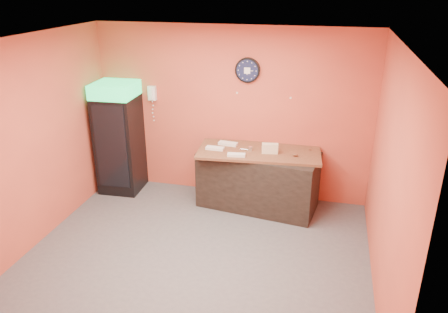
% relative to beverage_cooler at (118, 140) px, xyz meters
% --- Properties ---
extents(floor, '(4.50, 4.50, 0.00)m').
position_rel_beverage_cooler_xyz_m(floor, '(1.85, -1.61, -0.92)').
color(floor, '#47474C').
rests_on(floor, ground).
extents(back_wall, '(4.50, 0.02, 2.80)m').
position_rel_beverage_cooler_xyz_m(back_wall, '(1.85, 0.39, 0.48)').
color(back_wall, '#CA5239').
rests_on(back_wall, floor).
extents(left_wall, '(0.02, 4.00, 2.80)m').
position_rel_beverage_cooler_xyz_m(left_wall, '(-0.40, -1.61, 0.48)').
color(left_wall, '#CA5239').
rests_on(left_wall, floor).
extents(right_wall, '(0.02, 4.00, 2.80)m').
position_rel_beverage_cooler_xyz_m(right_wall, '(4.10, -1.61, 0.48)').
color(right_wall, '#CA5239').
rests_on(right_wall, floor).
extents(ceiling, '(4.50, 4.00, 0.02)m').
position_rel_beverage_cooler_xyz_m(ceiling, '(1.85, -1.61, 1.88)').
color(ceiling, white).
rests_on(ceiling, back_wall).
extents(beverage_cooler, '(0.69, 0.70, 1.89)m').
position_rel_beverage_cooler_xyz_m(beverage_cooler, '(0.00, 0.00, 0.00)').
color(beverage_cooler, black).
rests_on(beverage_cooler, floor).
extents(prep_counter, '(1.93, 1.06, 0.92)m').
position_rel_beverage_cooler_xyz_m(prep_counter, '(2.40, -0.02, -0.46)').
color(prep_counter, black).
rests_on(prep_counter, floor).
extents(wall_clock, '(0.39, 0.06, 0.39)m').
position_rel_beverage_cooler_xyz_m(wall_clock, '(2.12, 0.36, 1.20)').
color(wall_clock, black).
rests_on(wall_clock, back_wall).
extents(wall_phone, '(0.13, 0.11, 0.24)m').
position_rel_beverage_cooler_xyz_m(wall_phone, '(0.52, 0.34, 0.75)').
color(wall_phone, white).
rests_on(wall_phone, back_wall).
extents(butcher_paper, '(1.95, 1.00, 0.04)m').
position_rel_beverage_cooler_xyz_m(butcher_paper, '(2.40, -0.02, 0.02)').
color(butcher_paper, brown).
rests_on(butcher_paper, prep_counter).
extents(sub_roll_stack, '(0.26, 0.12, 0.16)m').
position_rel_beverage_cooler_xyz_m(sub_roll_stack, '(2.58, -0.08, 0.11)').
color(sub_roll_stack, beige).
rests_on(sub_roll_stack, butcher_paper).
extents(wrapped_sandwich_left, '(0.29, 0.12, 0.04)m').
position_rel_beverage_cooler_xyz_m(wrapped_sandwich_left, '(1.72, -0.13, 0.06)').
color(wrapped_sandwich_left, silver).
rests_on(wrapped_sandwich_left, butcher_paper).
extents(wrapped_sandwich_mid, '(0.28, 0.14, 0.04)m').
position_rel_beverage_cooler_xyz_m(wrapped_sandwich_mid, '(2.10, -0.32, 0.05)').
color(wrapped_sandwich_mid, silver).
rests_on(wrapped_sandwich_mid, butcher_paper).
extents(wrapped_sandwich_right, '(0.32, 0.15, 0.04)m').
position_rel_beverage_cooler_xyz_m(wrapped_sandwich_right, '(1.87, 0.11, 0.06)').
color(wrapped_sandwich_right, silver).
rests_on(wrapped_sandwich_right, butcher_paper).
extents(kitchen_tool, '(0.07, 0.07, 0.07)m').
position_rel_beverage_cooler_xyz_m(kitchen_tool, '(2.27, -0.05, 0.07)').
color(kitchen_tool, silver).
rests_on(kitchen_tool, butcher_paper).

